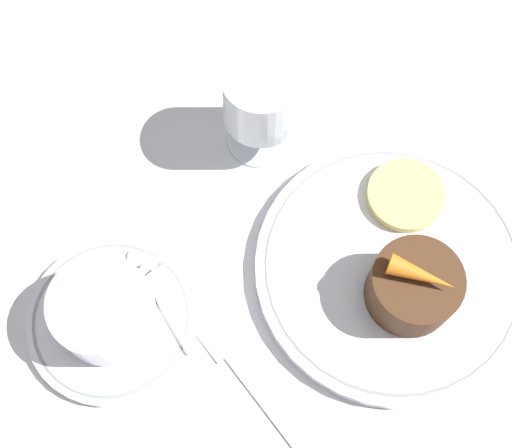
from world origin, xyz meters
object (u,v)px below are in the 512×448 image
(coffee_cup, at_px, (104,310))
(dessert_cake, at_px, (413,287))
(wine_glass, at_px, (261,101))
(dinner_plate, at_px, (391,269))
(fork, at_px, (243,374))

(coffee_cup, height_order, dessert_cake, same)
(coffee_cup, relative_size, wine_glass, 1.05)
(dinner_plate, relative_size, wine_glass, 2.31)
(wine_glass, relative_size, dessert_cake, 1.38)
(coffee_cup, bearing_deg, dessert_cake, -38.01)
(fork, bearing_deg, wine_glass, 43.65)
(wine_glass, xyz_separation_m, fork, (-0.16, -0.15, -0.06))
(wine_glass, bearing_deg, fork, -136.35)
(dinner_plate, height_order, dessert_cake, dessert_cake)
(dinner_plate, distance_m, wine_glass, 0.18)
(dessert_cake, bearing_deg, wine_glass, 85.89)
(wine_glass, bearing_deg, dessert_cake, -94.11)
(fork, bearing_deg, dessert_cake, -17.37)
(fork, relative_size, dessert_cake, 2.45)
(coffee_cup, distance_m, wine_glass, 0.22)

